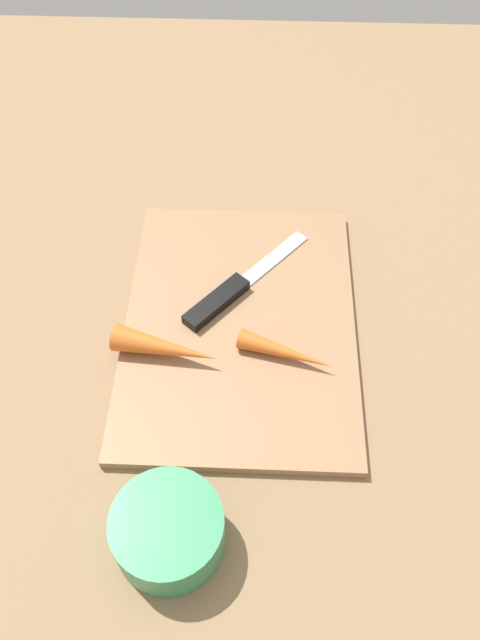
{
  "coord_description": "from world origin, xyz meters",
  "views": [
    {
      "loc": [
        0.43,
        0.02,
        0.58
      ],
      "look_at": [
        0.0,
        0.0,
        0.01
      ],
      "focal_mm": 35.34,
      "sensor_mm": 36.0,
      "label": 1
    }
  ],
  "objects_px": {
    "knife": "(225,296)",
    "carrot_long": "(166,348)",
    "small_bowl": "(168,531)",
    "cutting_board": "(240,323)",
    "carrot_short": "(286,352)"
  },
  "relations": [
    {
      "from": "carrot_short",
      "to": "carrot_long",
      "type": "bearing_deg",
      "value": -160.52
    },
    {
      "from": "cutting_board",
      "to": "carrot_long",
      "type": "bearing_deg",
      "value": -56.02
    },
    {
      "from": "carrot_long",
      "to": "small_bowl",
      "type": "height_order",
      "value": "small_bowl"
    },
    {
      "from": "knife",
      "to": "carrot_long",
      "type": "relative_size",
      "value": 1.43
    },
    {
      "from": "cutting_board",
      "to": "carrot_long",
      "type": "distance_m",
      "value": 0.1
    },
    {
      "from": "cutting_board",
      "to": "carrot_short",
      "type": "xyz_separation_m",
      "value": [
        0.05,
        0.05,
        0.02
      ]
    },
    {
      "from": "cutting_board",
      "to": "small_bowl",
      "type": "distance_m",
      "value": 0.25
    },
    {
      "from": "knife",
      "to": "carrot_long",
      "type": "distance_m",
      "value": 0.1
    },
    {
      "from": "carrot_short",
      "to": "cutting_board",
      "type": "bearing_deg",
      "value": 153.93
    },
    {
      "from": "small_bowl",
      "to": "cutting_board",
      "type": "bearing_deg",
      "value": 167.78
    },
    {
      "from": "knife",
      "to": "carrot_long",
      "type": "height_order",
      "value": "carrot_long"
    },
    {
      "from": "carrot_long",
      "to": "knife",
      "type": "bearing_deg",
      "value": 66.6
    },
    {
      "from": "knife",
      "to": "small_bowl",
      "type": "height_order",
      "value": "small_bowl"
    },
    {
      "from": "knife",
      "to": "cutting_board",
      "type": "bearing_deg",
      "value": -106.78
    },
    {
      "from": "small_bowl",
      "to": "carrot_long",
      "type": "bearing_deg",
      "value": -172.94
    }
  ]
}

